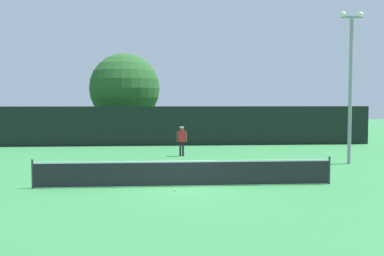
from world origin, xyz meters
TOP-DOWN VIEW (x-y plane):
  - ground_plane at (0.00, 0.00)m, footprint 120.00×120.00m
  - tennis_net at (0.00, 0.00)m, footprint 11.27×0.08m
  - perimeter_fence at (0.00, 15.54)m, footprint 29.18×0.12m
  - player_receiving at (0.37, 9.23)m, footprint 0.57×0.25m
  - tennis_ball at (-0.39, -0.87)m, footprint 0.07×0.07m
  - light_pole at (8.76, 5.46)m, footprint 1.18×0.28m
  - large_tree at (-3.68, 19.87)m, footprint 5.64×5.64m
  - parked_car_near at (-2.42, 21.65)m, footprint 2.05×4.27m
  - parked_car_mid at (6.66, 21.61)m, footprint 2.11×4.29m

SIDE VIEW (x-z plane):
  - ground_plane at x=0.00m, z-range 0.00..0.00m
  - tennis_ball at x=-0.39m, z-range 0.00..0.07m
  - tennis_net at x=0.00m, z-range -0.02..1.05m
  - parked_car_near at x=-2.42m, z-range -0.07..1.62m
  - parked_car_mid at x=6.66m, z-range -0.07..1.62m
  - player_receiving at x=0.37m, z-range 0.20..1.90m
  - perimeter_fence at x=0.00m, z-range 0.00..2.82m
  - large_tree at x=-3.68m, z-range 0.68..7.71m
  - light_pole at x=8.76m, z-range 0.56..8.25m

